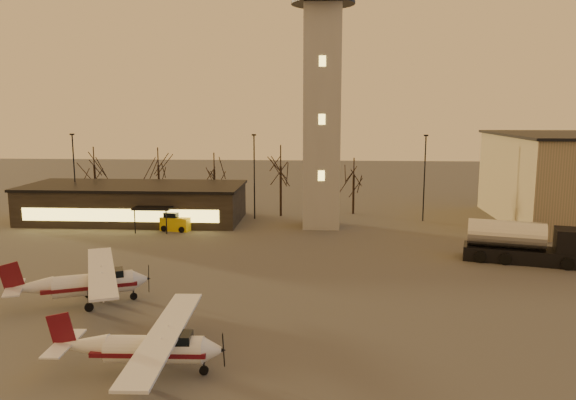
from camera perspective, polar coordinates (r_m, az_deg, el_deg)
The scene contains 9 objects.
ground at distance 34.55m, azimuth 3.06°, elevation -13.14°, with size 220.00×220.00×0.00m, color #484542.
control_tower at distance 61.99m, azimuth 3.51°, elevation 12.22°, with size 6.80×6.80×32.60m.
terminal at distance 68.55m, azimuth -15.32°, elevation -0.25°, with size 25.40×12.20×4.30m.
light_poles at distance 63.40m, azimuth 3.87°, elevation 2.27°, with size 58.50×12.25×10.14m.
tree_row at distance 72.79m, azimuth -7.42°, elevation 3.55°, with size 37.20×9.20×8.80m.
cessna_front at distance 29.72m, azimuth -13.10°, elevation -14.94°, with size 9.26×11.70×3.23m.
cessna_rear at distance 40.69m, azimuth -18.94°, elevation -8.37°, with size 10.02×12.08×3.44m.
fuel_truck at distance 52.59m, azimuth 22.67°, elevation -4.34°, with size 10.02×5.18×3.57m.
service_cart at distance 62.33m, azimuth -11.32°, elevation -2.34°, with size 3.45×2.56×2.01m.
Camera 1 is at (0.24, -31.92, 13.22)m, focal length 35.00 mm.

